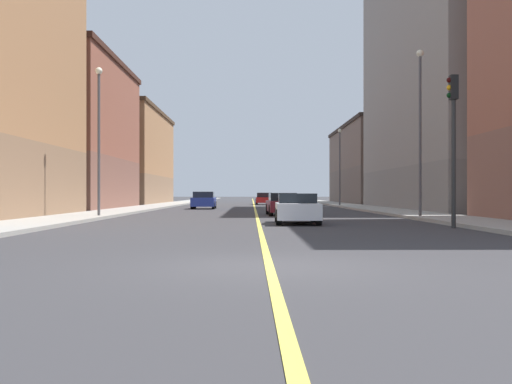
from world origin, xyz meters
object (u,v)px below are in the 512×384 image
car_red (264,199)px  street_lamp_left_far (340,159)px  building_left_mid (471,64)px  street_lamp_right_near (99,126)px  building_left_far (392,165)px  traffic_light_left_near (453,128)px  car_maroon (282,204)px  car_blue (204,201)px  street_lamp_left_near (420,117)px  building_right_midblock (44,135)px  car_white (297,209)px  building_right_distant (110,158)px

car_red → street_lamp_left_far: bearing=-56.5°
building_left_mid → street_lamp_right_near: bearing=-147.9°
building_left_far → traffic_light_left_near: size_ratio=4.40×
building_left_mid → car_maroon: 21.67m
traffic_light_left_near → car_blue: bearing=112.5°
street_lamp_left_near → street_lamp_right_near: bearing=176.8°
building_left_mid → car_blue: size_ratio=6.54×
building_right_midblock → street_lamp_left_far: building_right_midblock is taller
street_lamp_left_far → car_red: bearing=123.5°
street_lamp_right_near → car_white: size_ratio=1.77×
street_lamp_left_far → car_blue: bearing=-145.9°
car_white → car_maroon: (-0.10, 9.99, 0.00)m
building_right_midblock → car_blue: size_ratio=4.41×
street_lamp_left_far → car_blue: (-12.30, -8.34, -3.85)m
building_left_mid → car_red: building_left_mid is taller
street_lamp_left_near → street_lamp_right_near: street_lamp_left_near is taller
street_lamp_right_near → building_right_distant: bearing=102.3°
street_lamp_left_far → car_maroon: size_ratio=1.60×
building_left_mid → street_lamp_left_far: (-8.56, 11.06, -6.74)m
car_maroon → building_left_far: bearing=68.2°
building_right_distant → car_blue: size_ratio=5.64×
building_right_distant → street_lamp_right_near: bearing=-77.7°
building_left_far → building_right_midblock: building_right_midblock is taller
building_right_distant → street_lamp_right_near: size_ratio=2.96×
car_blue → building_left_mid: bearing=-7.4°
building_left_mid → street_lamp_left_near: building_left_mid is taller
traffic_light_left_near → car_white: bearing=149.0°
building_right_midblock → street_lamp_left_near: 30.56m
car_blue → car_maroon: 15.06m
building_left_mid → car_white: 28.12m
building_left_mid → street_lamp_left_far: building_left_mid is taller
building_left_far → car_blue: bearing=-131.1°
street_lamp_left_far → traffic_light_left_near: bearing=-91.6°
traffic_light_left_near → car_blue: traffic_light_left_near is taller
car_blue → building_left_far: bearing=48.9°
building_right_distant → street_lamp_left_near: (24.82, -40.26, -0.30)m
car_blue → car_red: size_ratio=0.98×
building_left_far → building_right_midblock: size_ratio=1.41×
building_left_far → building_right_distant: bearing=-175.1°
building_left_far → car_blue: size_ratio=6.22×
building_right_distant → street_lamp_right_near: 40.26m
street_lamp_left_far → car_blue: 15.35m
building_right_midblock → car_maroon: (18.21, -12.56, -5.28)m
building_right_midblock → car_white: building_right_midblock is taller
car_maroon → street_lamp_left_near: bearing=-38.5°
street_lamp_left_far → car_maroon: 23.58m
building_right_distant → car_maroon: building_right_distant is taller
car_white → car_maroon: 9.99m
building_left_far → car_white: building_left_far is taller
street_lamp_right_near → car_red: (9.30, 37.14, -4.07)m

